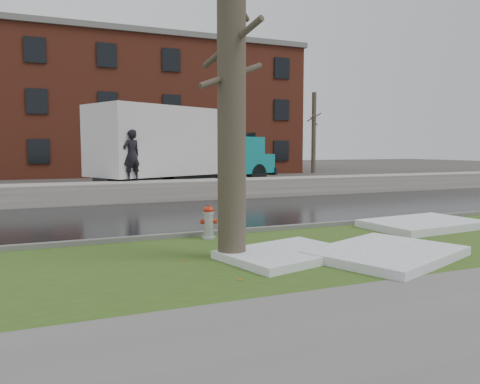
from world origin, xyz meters
name	(u,v)px	position (x,y,z in m)	size (l,w,h in m)	color
ground	(266,242)	(0.00, 0.00, 0.00)	(120.00, 120.00, 0.00)	#47423D
verge	(295,253)	(0.00, -1.25, 0.02)	(60.00, 4.50, 0.04)	#2F4717
sidewalk	(453,318)	(0.00, -5.00, 0.03)	(60.00, 3.00, 0.05)	slate
road	(201,214)	(0.00, 4.50, 0.01)	(60.00, 7.00, 0.03)	black
parking_lot	(145,191)	(0.00, 13.00, 0.01)	(60.00, 9.00, 0.03)	slate
curb	(247,231)	(0.00, 1.00, 0.07)	(60.00, 0.15, 0.14)	slate
snowbank	(167,191)	(0.00, 8.70, 0.38)	(60.00, 1.60, 0.75)	#ACA79D
brick_building	(126,111)	(2.00, 30.00, 5.00)	(26.00, 12.00, 10.00)	brown
bg_tree_center	(16,128)	(-6.00, 26.00, 3.33)	(1.40, 1.62, 6.50)	brown
bg_tree_right	(314,132)	(16.00, 24.00, 3.33)	(1.40, 1.62, 6.50)	brown
fire_hydrant	(209,221)	(-1.10, 0.60, 0.44)	(0.37, 0.33, 0.75)	#ACAFB5
tree	(232,79)	(-1.31, -1.28, 3.20)	(1.29, 1.51, 6.28)	brown
box_truck	(180,148)	(1.45, 12.09, 2.01)	(11.09, 6.49, 3.80)	black
worker	(131,155)	(-1.23, 9.30, 1.74)	(0.72, 0.47, 1.98)	black
snow_patch_near	(386,253)	(1.30, -2.30, 0.12)	(2.60, 2.00, 0.16)	white
snow_patch_far	(286,254)	(-0.39, -1.62, 0.11)	(2.20, 1.60, 0.14)	white
snow_patch_side	(423,224)	(4.28, -0.10, 0.13)	(2.80, 1.80, 0.18)	white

